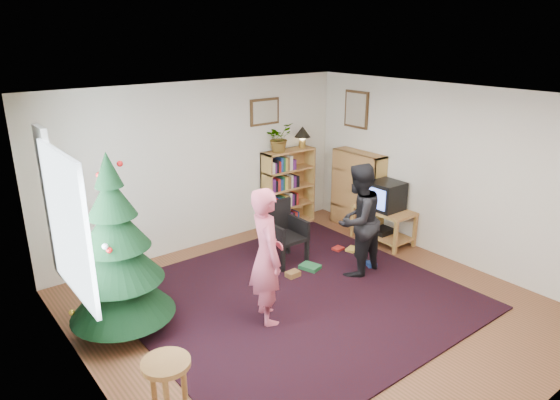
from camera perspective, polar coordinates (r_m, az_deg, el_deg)
floor at (r=6.15m, az=3.67°, el=-12.25°), size 5.00×5.00×0.00m
ceiling at (r=5.32m, az=4.23°, el=11.50°), size 5.00×5.00×0.00m
wall_back at (r=7.56m, az=-8.85°, el=3.88°), size 5.00×0.02×2.50m
wall_front at (r=4.28m, az=27.31°, el=-10.21°), size 5.00×0.02×2.50m
wall_left at (r=4.47m, az=-20.91°, el=-8.01°), size 0.02×5.00×2.50m
wall_right at (r=7.45m, az=18.40°, el=2.90°), size 0.02×5.00×2.50m
rug at (r=6.34m, az=1.83°, el=-11.09°), size 3.80×3.60×0.02m
window_pane at (r=4.92m, az=-23.10°, el=-2.66°), size 0.04×1.20×1.40m
curtain at (r=5.57m, az=-24.71°, el=-0.43°), size 0.06×0.35×1.60m
picture_back at (r=8.01m, az=-1.76°, el=10.05°), size 0.55×0.03×0.42m
picture_right at (r=8.35m, az=8.73°, el=10.20°), size 0.03×0.50×0.60m
christmas_tree at (r=5.60m, az=-18.03°, el=-6.65°), size 1.13×1.13×2.04m
bookshelf_back at (r=8.43m, az=0.95°, el=1.51°), size 0.95×0.30×1.30m
bookshelf_right at (r=8.38m, az=8.87°, el=1.18°), size 0.30×0.95×1.30m
tv_stand at (r=7.98m, az=11.73°, el=-2.48°), size 0.52×0.93×0.55m
crt_tv at (r=7.83m, az=11.93°, el=0.52°), size 0.46×0.50×0.43m
armchair at (r=7.10m, az=0.18°, el=-3.49°), size 0.50×0.50×0.89m
stool at (r=4.38m, az=-12.79°, el=-19.11°), size 0.40×0.40×0.67m
person_standing at (r=5.57m, az=-1.54°, el=-6.46°), size 0.55×0.67×1.59m
person_by_chair at (r=6.72m, az=8.87°, el=-2.30°), size 0.84×0.70×1.55m
potted_plant at (r=8.09m, az=-0.12°, el=7.15°), size 0.49×0.45×0.47m
table_lamp at (r=8.40m, az=2.59°, el=7.63°), size 0.27×0.27×0.36m
floor_clutter at (r=7.25m, az=6.14°, el=-6.88°), size 1.44×0.89×0.08m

